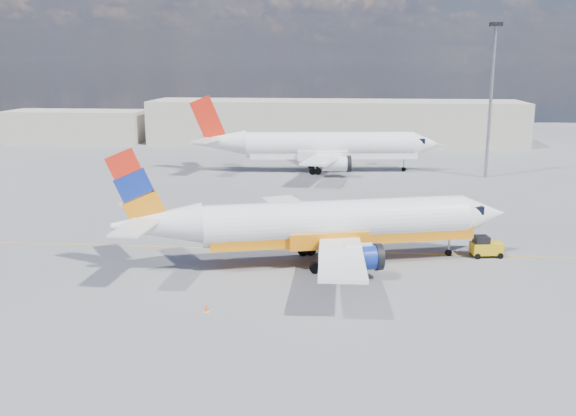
# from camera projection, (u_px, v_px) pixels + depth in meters

# --- Properties ---
(ground) EXTENTS (240.00, 240.00, 0.00)m
(ground) POSITION_uv_depth(u_px,v_px,m) (251.00, 260.00, 51.09)
(ground) COLOR #5D5E62
(ground) RESTS_ON ground
(taxi_line) EXTENTS (70.00, 0.15, 0.01)m
(taxi_line) POSITION_uv_depth(u_px,v_px,m) (256.00, 249.00, 54.00)
(taxi_line) COLOR gold
(taxi_line) RESTS_ON ground
(terminal_main) EXTENTS (70.00, 14.00, 8.00)m
(terminal_main) POSITION_uv_depth(u_px,v_px,m) (335.00, 122.00, 122.48)
(terminal_main) COLOR #BCB3A2
(terminal_main) RESTS_ON ground
(terminal_annex) EXTENTS (26.00, 10.00, 6.00)m
(terminal_annex) POSITION_uv_depth(u_px,v_px,m) (76.00, 126.00, 124.29)
(terminal_annex) COLOR #BCB3A2
(terminal_annex) RESTS_ON ground
(main_jet) EXTENTS (31.61, 24.11, 9.56)m
(main_jet) POSITION_uv_depth(u_px,v_px,m) (324.00, 224.00, 49.64)
(main_jet) COLOR white
(main_jet) RESTS_ON ground
(second_jet) EXTENTS (35.68, 28.05, 10.82)m
(second_jet) POSITION_uv_depth(u_px,v_px,m) (322.00, 146.00, 90.73)
(second_jet) COLOR white
(second_jet) RESTS_ON ground
(gse_tug) EXTENTS (2.61, 1.84, 1.73)m
(gse_tug) POSITION_uv_depth(u_px,v_px,m) (485.00, 247.00, 51.87)
(gse_tug) COLOR black
(gse_tug) RESTS_ON ground
(traffic_cone) EXTENTS (0.36, 0.36, 0.51)m
(traffic_cone) POSITION_uv_depth(u_px,v_px,m) (207.00, 308.00, 40.63)
(traffic_cone) COLOR white
(traffic_cone) RESTS_ON ground
(floodlight_mast) EXTENTS (1.48, 1.48, 20.28)m
(floodlight_mast) POSITION_uv_depth(u_px,v_px,m) (492.00, 86.00, 84.36)
(floodlight_mast) COLOR #95959D
(floodlight_mast) RESTS_ON ground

